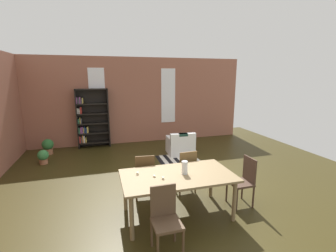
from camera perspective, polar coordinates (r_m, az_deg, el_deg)
The scene contains 18 objects.
ground_plane at distance 5.40m, azimuth -0.94°, elevation -15.35°, with size 10.74×10.74×0.00m, color #332B11.
back_wall_brick at distance 8.96m, azimuth -8.17°, elevation 6.04°, with size 8.46×0.12×3.16m, color #9B5E49.
window_pane_0 at distance 8.78m, azimuth -16.64°, elevation 6.59°, with size 0.55×0.02×2.05m, color white.
window_pane_1 at distance 9.15m, azimuth 0.05°, elevation 7.28°, with size 0.55×0.02×2.05m, color white.
dining_table at distance 4.27m, azimuth 2.36°, elevation -12.58°, with size 1.96×1.08×0.78m.
vase_on_table at distance 4.23m, azimuth 4.03°, elevation -9.97°, with size 0.11×0.11×0.24m, color silver.
tealight_candle_0 at distance 4.27m, azimuth -7.38°, elevation -11.25°, with size 0.04×0.04×0.04m, color silver.
tealight_candle_1 at distance 4.15m, azimuth -3.33°, elevation -11.97°, with size 0.04×0.04×0.03m, color silver.
tealight_candle_2 at distance 4.06m, azimuth -1.21°, elevation -12.46°, with size 0.04×0.04×0.04m, color silver.
dining_chair_near_left at distance 3.60m, azimuth -0.64°, elevation -21.06°, with size 0.41×0.41×0.95m.
dining_chair_far_left at distance 4.93m, azimuth -5.66°, elevation -11.61°, with size 0.44×0.44×0.95m.
dining_chair_far_right at distance 5.15m, azimuth 4.34°, elevation -10.51°, with size 0.42×0.42×0.95m.
dining_chair_head_right at distance 4.92m, azimuth 17.82°, elevation -12.18°, with size 0.40×0.40×0.95m.
bookshelf_tall at distance 8.70m, azimuth -18.06°, elevation 1.63°, with size 1.09×0.32×2.06m.
armchair_white at distance 7.67m, azimuth 3.02°, elevation -4.75°, with size 0.85×0.85×0.75m.
potted_plant_by_shelf at distance 8.57m, azimuth -26.97°, elevation -4.34°, with size 0.35×0.35×0.50m.
potted_plant_corner at distance 7.71m, azimuth -27.87°, elevation -6.49°, with size 0.30×0.30×0.41m.
striped_rug at distance 7.26m, azimuth 2.46°, elevation -7.99°, with size 1.21×0.99×0.01m.
Camera 1 is at (-1.27, -4.63, 2.47)m, focal length 25.29 mm.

